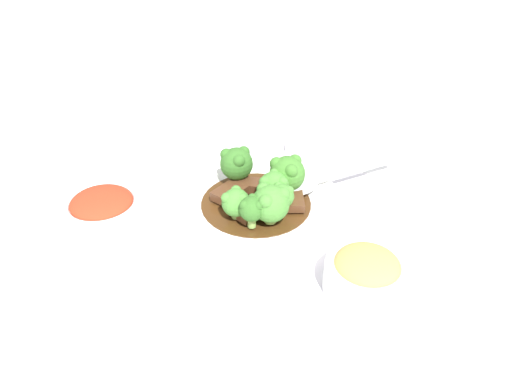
% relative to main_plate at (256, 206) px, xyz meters
% --- Properties ---
extents(ground_plane, '(4.00, 4.00, 0.00)m').
position_rel_main_plate_xyz_m(ground_plane, '(0.00, 0.00, -0.01)').
color(ground_plane, silver).
extents(main_plate, '(0.26, 0.26, 0.02)m').
position_rel_main_plate_xyz_m(main_plate, '(0.00, 0.00, 0.00)').
color(main_plate, white).
rests_on(main_plate, ground_plane).
extents(beef_strip_0, '(0.05, 0.07, 0.01)m').
position_rel_main_plate_xyz_m(beef_strip_0, '(0.01, -0.02, 0.01)').
color(beef_strip_0, '#56331E').
rests_on(beef_strip_0, main_plate).
extents(beef_strip_1, '(0.04, 0.07, 0.01)m').
position_rel_main_plate_xyz_m(beef_strip_1, '(-0.04, -0.01, 0.02)').
color(beef_strip_1, '#56331E').
rests_on(beef_strip_1, main_plate).
extents(beef_strip_2, '(0.08, 0.05, 0.01)m').
position_rel_main_plate_xyz_m(beef_strip_2, '(-0.01, 0.02, 0.02)').
color(beef_strip_2, '#56331E').
rests_on(beef_strip_2, main_plate).
extents(beef_strip_3, '(0.06, 0.06, 0.01)m').
position_rel_main_plate_xyz_m(beef_strip_3, '(0.04, 0.02, 0.01)').
color(beef_strip_3, '#56331E').
rests_on(beef_strip_3, main_plate).
extents(broccoli_floret_0, '(0.04, 0.04, 0.04)m').
position_rel_main_plate_xyz_m(broccoli_floret_0, '(-0.00, -0.05, 0.03)').
color(broccoli_floret_0, '#7FA84C').
rests_on(broccoli_floret_0, main_plate).
extents(broccoli_floret_1, '(0.05, 0.05, 0.05)m').
position_rel_main_plate_xyz_m(broccoli_floret_1, '(0.04, -0.03, 0.04)').
color(broccoli_floret_1, '#8EB756').
rests_on(broccoli_floret_1, main_plate).
extents(broccoli_floret_2, '(0.05, 0.05, 0.06)m').
position_rel_main_plate_xyz_m(broccoli_floret_2, '(0.02, 0.05, 0.04)').
color(broccoli_floret_2, '#8EB756').
rests_on(broccoli_floret_2, main_plate).
extents(broccoli_floret_3, '(0.04, 0.04, 0.05)m').
position_rel_main_plate_xyz_m(broccoli_floret_3, '(0.02, 0.01, 0.04)').
color(broccoli_floret_3, '#8EB756').
rests_on(broccoli_floret_3, main_plate).
extents(broccoli_floret_4, '(0.03, 0.03, 0.05)m').
position_rel_main_plate_xyz_m(broccoli_floret_4, '(0.05, -0.01, 0.04)').
color(broccoli_floret_4, '#7FA84C').
rests_on(broccoli_floret_4, main_plate).
extents(broccoli_floret_5, '(0.05, 0.05, 0.06)m').
position_rel_main_plate_xyz_m(broccoli_floret_5, '(-0.05, 0.02, 0.04)').
color(broccoli_floret_5, '#8EB756').
rests_on(broccoli_floret_5, main_plate).
extents(broccoli_floret_6, '(0.03, 0.03, 0.05)m').
position_rel_main_plate_xyz_m(broccoli_floret_6, '(0.03, -0.05, 0.04)').
color(broccoli_floret_6, '#8EB756').
rests_on(broccoli_floret_6, main_plate).
extents(serving_spoon, '(0.13, 0.20, 0.01)m').
position_rel_main_plate_xyz_m(serving_spoon, '(0.04, 0.07, 0.02)').
color(serving_spoon, silver).
rests_on(serving_spoon, main_plate).
extents(side_bowl_kimchi, '(0.11, 0.11, 0.05)m').
position_rel_main_plate_xyz_m(side_bowl_kimchi, '(-0.16, -0.14, 0.01)').
color(side_bowl_kimchi, white).
rests_on(side_bowl_kimchi, ground_plane).
extents(side_bowl_appetizer, '(0.10, 0.10, 0.05)m').
position_rel_main_plate_xyz_m(side_bowl_appetizer, '(0.20, -0.06, 0.02)').
color(side_bowl_appetizer, white).
rests_on(side_bowl_appetizer, ground_plane).
extents(sauce_dish, '(0.08, 0.08, 0.01)m').
position_rel_main_plate_xyz_m(sauce_dish, '(-0.03, 0.20, -0.00)').
color(sauce_dish, white).
rests_on(sauce_dish, ground_plane).
extents(paper_napkin, '(0.13, 0.08, 0.01)m').
position_rel_main_plate_xyz_m(paper_napkin, '(0.05, 0.22, -0.01)').
color(paper_napkin, white).
rests_on(paper_napkin, ground_plane).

